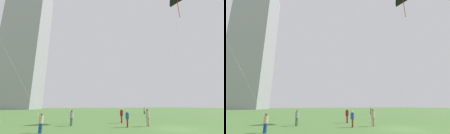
{
  "view_description": "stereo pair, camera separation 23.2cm",
  "coord_description": "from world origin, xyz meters",
  "views": [
    {
      "loc": [
        -11.71,
        -11.89,
        2.16
      ],
      "look_at": [
        -1.02,
        13.79,
        9.19
      ],
      "focal_mm": 24.52,
      "sensor_mm": 36.0,
      "label": 1
    },
    {
      "loc": [
        -11.49,
        -11.98,
        2.16
      ],
      "look_at": [
        -1.02,
        13.79,
        9.19
      ],
      "focal_mm": 24.52,
      "sensor_mm": 36.0,
      "label": 2
    }
  ],
  "objects": [
    {
      "name": "person_standing_5",
      "position": [
        11.67,
        22.66,
        0.96
      ],
      "size": [
        0.37,
        0.37,
        1.66
      ],
      "rotation": [
        0.0,
        0.0,
        2.26
      ],
      "color": "#3F593F",
      "rests_on": "ground"
    },
    {
      "name": "ground",
      "position": [
        0.0,
        0.0,
        0.0
      ],
      "size": [
        280.0,
        280.0,
        0.0
      ],
      "primitive_type": "plane",
      "color": "#4C7538"
    },
    {
      "name": "person_standing_1",
      "position": [
        -3.87,
        2.83,
        0.95
      ],
      "size": [
        0.36,
        0.36,
        1.64
      ],
      "rotation": [
        0.0,
        0.0,
        4.13
      ],
      "color": "maroon",
      "rests_on": "ground"
    },
    {
      "name": "kite_flying_3",
      "position": [
        7.29,
        4.62,
        19.78
      ],
      "size": [
        6.11,
        9.76,
        21.3
      ],
      "color": "silver",
      "rests_on": "ground"
    },
    {
      "name": "distant_highrise_0",
      "position": [
        -28.34,
        99.52,
        41.83
      ],
      "size": [
        27.96,
        27.82,
        83.67
      ],
      "primitive_type": "cube",
      "rotation": [
        0.0,
        0.0,
        -0.28
      ],
      "color": "#939399",
      "rests_on": "ground"
    },
    {
      "name": "person_standing_4",
      "position": [
        -12.0,
        2.49,
        0.9
      ],
      "size": [
        0.35,
        0.35,
        1.55
      ],
      "rotation": [
        0.0,
        0.0,
        5.99
      ],
      "color": "#1E478C",
      "rests_on": "ground"
    },
    {
      "name": "person_standing_0",
      "position": [
        -2.64,
        6.67,
        1.04
      ],
      "size": [
        0.4,
        0.4,
        1.8
      ],
      "rotation": [
        0.0,
        0.0,
        4.05
      ],
      "color": "maroon",
      "rests_on": "ground"
    },
    {
      "name": "person_standing_3",
      "position": [
        -1.5,
        2.61,
        1.05
      ],
      "size": [
        0.41,
        0.41,
        1.82
      ],
      "rotation": [
        0.0,
        0.0,
        3.01
      ],
      "color": "tan",
      "rests_on": "ground"
    },
    {
      "name": "person_standing_2",
      "position": [
        -9.05,
        6.1,
        0.98
      ],
      "size": [
        0.38,
        0.38,
        1.7
      ],
      "rotation": [
        0.0,
        0.0,
        3.9
      ],
      "color": "#3F593F",
      "rests_on": "ground"
    }
  ]
}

